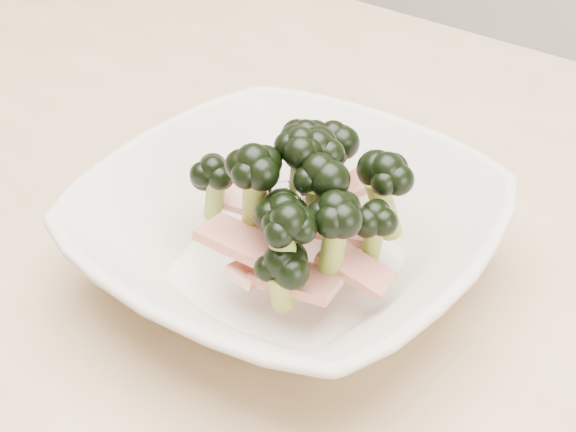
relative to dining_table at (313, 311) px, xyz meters
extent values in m
cube|color=tan|center=(0.00, 0.00, 0.08)|extent=(1.20, 0.80, 0.04)
cylinder|color=tan|center=(-0.55, 0.35, -0.30)|extent=(0.06, 0.06, 0.71)
imported|color=beige|center=(0.02, -0.06, 0.13)|extent=(0.29, 0.29, 0.07)
cylinder|color=olive|center=(-0.04, -0.07, 0.15)|extent=(0.01, 0.02, 0.03)
ellipsoid|color=black|center=(-0.04, -0.07, 0.16)|extent=(0.03, 0.03, 0.02)
cylinder|color=olive|center=(0.00, -0.01, 0.16)|extent=(0.02, 0.02, 0.04)
ellipsoid|color=black|center=(0.00, -0.01, 0.18)|extent=(0.04, 0.04, 0.03)
cylinder|color=olive|center=(-0.03, -0.08, 0.15)|extent=(0.02, 0.02, 0.04)
ellipsoid|color=black|center=(-0.03, -0.08, 0.17)|extent=(0.03, 0.03, 0.03)
cylinder|color=olive|center=(0.04, -0.10, 0.16)|extent=(0.02, 0.02, 0.03)
ellipsoid|color=black|center=(0.04, -0.10, 0.18)|extent=(0.04, 0.04, 0.03)
cylinder|color=olive|center=(0.06, -0.12, 0.14)|extent=(0.02, 0.02, 0.04)
ellipsoid|color=black|center=(0.06, -0.12, 0.16)|extent=(0.04, 0.04, 0.03)
cylinder|color=olive|center=(0.03, -0.06, 0.19)|extent=(0.01, 0.02, 0.03)
ellipsoid|color=black|center=(0.03, -0.06, 0.21)|extent=(0.03, 0.03, 0.03)
cylinder|color=olive|center=(0.01, 0.00, 0.15)|extent=(0.02, 0.03, 0.05)
ellipsoid|color=black|center=(0.01, 0.00, 0.18)|extent=(0.04, 0.04, 0.03)
cylinder|color=olive|center=(0.07, -0.08, 0.16)|extent=(0.02, 0.02, 0.05)
ellipsoid|color=black|center=(0.07, -0.08, 0.19)|extent=(0.04, 0.04, 0.03)
cylinder|color=olive|center=(0.06, -0.11, 0.16)|extent=(0.03, 0.03, 0.06)
ellipsoid|color=black|center=(0.06, -0.11, 0.19)|extent=(0.04, 0.04, 0.03)
cylinder|color=olive|center=(0.07, -0.02, 0.15)|extent=(0.03, 0.03, 0.05)
ellipsoid|color=black|center=(0.07, -0.02, 0.18)|extent=(0.04, 0.04, 0.03)
cylinder|color=olive|center=(0.05, -0.07, 0.17)|extent=(0.02, 0.03, 0.04)
ellipsoid|color=black|center=(0.05, -0.07, 0.20)|extent=(0.04, 0.04, 0.03)
cylinder|color=olive|center=(0.04, -0.05, 0.18)|extent=(0.03, 0.02, 0.04)
ellipsoid|color=black|center=(0.04, -0.05, 0.21)|extent=(0.04, 0.04, 0.03)
cylinder|color=olive|center=(0.02, -0.01, 0.15)|extent=(0.02, 0.02, 0.04)
ellipsoid|color=black|center=(0.02, -0.01, 0.18)|extent=(0.03, 0.03, 0.03)
cylinder|color=olive|center=(0.02, -0.09, 0.18)|extent=(0.03, 0.03, 0.05)
ellipsoid|color=black|center=(0.02, -0.09, 0.20)|extent=(0.04, 0.04, 0.03)
cylinder|color=olive|center=(0.08, -0.05, 0.15)|extent=(0.02, 0.01, 0.04)
ellipsoid|color=black|center=(0.08, -0.05, 0.17)|extent=(0.03, 0.03, 0.03)
cube|color=maroon|center=(0.02, -0.03, 0.14)|extent=(0.05, 0.04, 0.01)
cube|color=maroon|center=(0.06, -0.10, 0.14)|extent=(0.06, 0.05, 0.01)
cube|color=maroon|center=(0.03, -0.10, 0.13)|extent=(0.02, 0.05, 0.02)
cube|color=maroon|center=(0.03, 0.01, 0.14)|extent=(0.04, 0.04, 0.02)
cube|color=maroon|center=(0.05, -0.04, 0.14)|extent=(0.06, 0.06, 0.02)
cube|color=maroon|center=(-0.03, -0.05, 0.14)|extent=(0.05, 0.05, 0.02)
cube|color=maroon|center=(0.08, -0.07, 0.14)|extent=(0.05, 0.03, 0.02)
cube|color=maroon|center=(0.02, -0.11, 0.15)|extent=(0.06, 0.04, 0.02)
camera|label=1|loc=(0.29, -0.41, 0.48)|focal=50.00mm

